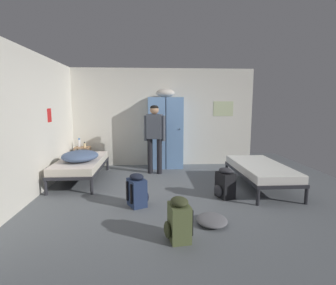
% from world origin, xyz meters
% --- Properties ---
extents(ground_plane, '(7.82, 7.82, 0.00)m').
position_xyz_m(ground_plane, '(0.00, 0.00, 0.00)').
color(ground_plane, slate).
extents(room_backdrop, '(4.95, 4.95, 2.62)m').
position_xyz_m(room_backdrop, '(-1.21, 1.25, 1.31)').
color(room_backdrop, silver).
rests_on(room_backdrop, ground_plane).
extents(locker_bank, '(0.90, 0.55, 2.07)m').
position_xyz_m(locker_bank, '(0.05, 2.16, 0.97)').
color(locker_bank, '#6B93C6').
rests_on(locker_bank, ground_plane).
extents(shelf_unit, '(0.38, 0.30, 0.57)m').
position_xyz_m(shelf_unit, '(-2.12, 2.18, 0.35)').
color(shelf_unit, '#99704C').
rests_on(shelf_unit, ground_plane).
extents(bed_left_rear, '(0.90, 1.90, 0.49)m').
position_xyz_m(bed_left_rear, '(-1.87, 1.03, 0.38)').
color(bed_left_rear, '#28282D').
rests_on(bed_left_rear, ground_plane).
extents(bed_right, '(0.90, 1.90, 0.49)m').
position_xyz_m(bed_right, '(1.87, 0.28, 0.38)').
color(bed_right, '#28282D').
rests_on(bed_right, ground_plane).
extents(bedding_heap, '(0.75, 0.87, 0.22)m').
position_xyz_m(bedding_heap, '(-1.82, 0.82, 0.60)').
color(bedding_heap, slate).
rests_on(bedding_heap, bed_left_rear).
extents(person_traveler, '(0.51, 0.28, 1.65)m').
position_xyz_m(person_traveler, '(-0.24, 1.54, 1.00)').
color(person_traveler, black).
rests_on(person_traveler, ground_plane).
extents(water_bottle, '(0.07, 0.07, 0.23)m').
position_xyz_m(water_bottle, '(-2.20, 2.20, 0.67)').
color(water_bottle, white).
rests_on(water_bottle, shelf_unit).
extents(lotion_bottle, '(0.06, 0.06, 0.14)m').
position_xyz_m(lotion_bottle, '(-2.05, 2.14, 0.63)').
color(lotion_bottle, beige).
rests_on(lotion_bottle, shelf_unit).
extents(backpack_olive, '(0.37, 0.35, 0.55)m').
position_xyz_m(backpack_olive, '(0.01, -1.67, 0.26)').
color(backpack_olive, '#566038').
rests_on(backpack_olive, ground_plane).
extents(backpack_navy, '(0.41, 0.39, 0.55)m').
position_xyz_m(backpack_navy, '(-0.56, -0.52, 0.26)').
color(backpack_navy, navy).
rests_on(backpack_navy, ground_plane).
extents(backpack_black, '(0.39, 0.38, 0.55)m').
position_xyz_m(backpack_black, '(1.00, -0.23, 0.26)').
color(backpack_black, black).
rests_on(backpack_black, ground_plane).
extents(clothes_pile_grey, '(0.43, 0.51, 0.10)m').
position_xyz_m(clothes_pile_grey, '(0.53, -1.25, 0.05)').
color(clothes_pile_grey, slate).
rests_on(clothes_pile_grey, ground_plane).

